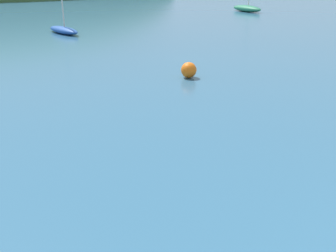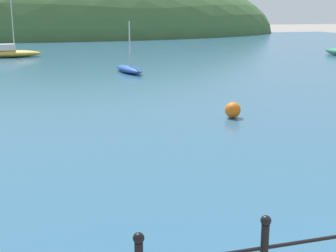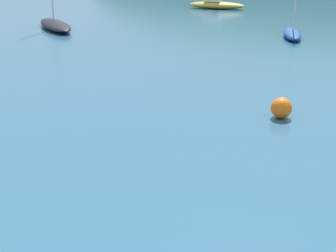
{
  "view_description": "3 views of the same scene",
  "coord_description": "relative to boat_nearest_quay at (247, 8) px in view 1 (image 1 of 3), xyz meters",
  "views": [
    {
      "loc": [
        -4.38,
        0.07,
        3.22
      ],
      "look_at": [
        -1.63,
        5.05,
        0.99
      ],
      "focal_mm": 42.0,
      "sensor_mm": 36.0,
      "label": 1
    },
    {
      "loc": [
        -3.9,
        -2.71,
        3.38
      ],
      "look_at": [
        -0.92,
        7.4,
        0.76
      ],
      "focal_mm": 50.0,
      "sensor_mm": 36.0,
      "label": 2
    },
    {
      "loc": [
        3.1,
        -0.24,
        3.72
      ],
      "look_at": [
        0.74,
        6.32,
        1.15
      ],
      "focal_mm": 50.0,
      "sensor_mm": 36.0,
      "label": 3
    }
  ],
  "objects": [
    {
      "name": "boat_twin_mast",
      "position": [
        -17.04,
        -5.2,
        -0.08
      ],
      "size": [
        1.3,
        3.02,
        2.71
      ],
      "color": "#1E4793",
      "rests_on": "water"
    },
    {
      "name": "water",
      "position": [
        -18.23,
        4.86,
        -0.34
      ],
      "size": [
        80.0,
        60.0,
        0.1
      ],
      "primitive_type": "cube",
      "color": "#2D5B7A",
      "rests_on": "ground"
    },
    {
      "name": "boat_nearest_quay",
      "position": [
        0.0,
        0.0,
        0.0
      ],
      "size": [
        1.09,
        3.41,
        4.27
      ],
      "color": "#287551",
      "rests_on": "water"
    },
    {
      "name": "mooring_buoy",
      "position": [
        -16.14,
        -16.72,
        -0.04
      ],
      "size": [
        0.49,
        0.49,
        0.49
      ],
      "primitive_type": "sphere",
      "color": "orange",
      "rests_on": "water"
    }
  ]
}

